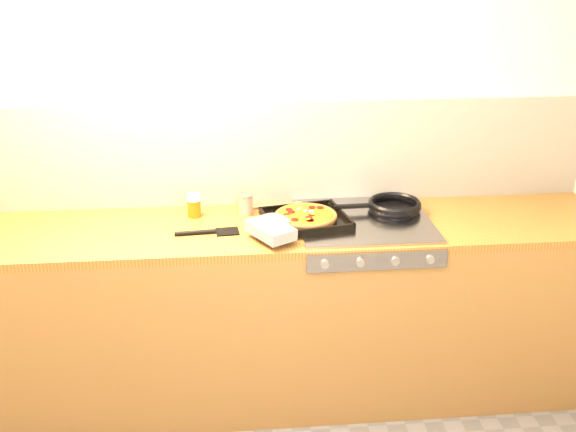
{
  "coord_description": "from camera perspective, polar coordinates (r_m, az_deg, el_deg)",
  "views": [
    {
      "loc": [
        -0.17,
        -1.7,
        2.1
      ],
      "look_at": [
        0.1,
        1.08,
        0.95
      ],
      "focal_mm": 42.0,
      "sensor_mm": 36.0,
      "label": 1
    }
  ],
  "objects": [
    {
      "name": "stovetop",
      "position": [
        3.11,
        6.41,
        -0.4
      ],
      "size": [
        0.6,
        0.56,
        0.02
      ],
      "primitive_type": "cube",
      "color": "#95959A",
      "rests_on": "counter_run"
    },
    {
      "name": "black_spatula",
      "position": [
        2.98,
        -6.74,
        -1.36
      ],
      "size": [
        0.28,
        0.09,
        0.02
      ],
      "color": "black",
      "rests_on": "counter_run"
    },
    {
      "name": "pizza_on_tray",
      "position": [
        3.0,
        0.65,
        -0.33
      ],
      "size": [
        0.49,
        0.48,
        0.06
      ],
      "color": "black",
      "rests_on": "stovetop"
    },
    {
      "name": "juice_glass",
      "position": [
        3.16,
        -7.96,
        0.9
      ],
      "size": [
        0.08,
        0.08,
        0.11
      ],
      "color": "#DB540C",
      "rests_on": "counter_run"
    },
    {
      "name": "frying_pan",
      "position": [
        3.21,
        8.91,
        0.84
      ],
      "size": [
        0.42,
        0.26,
        0.04
      ],
      "color": "black",
      "rests_on": "stovetop"
    },
    {
      "name": "room_shell",
      "position": [
        3.23,
        -2.29,
        5.28
      ],
      "size": [
        3.2,
        3.2,
        3.2
      ],
      "color": "white",
      "rests_on": "ground"
    },
    {
      "name": "counter_run",
      "position": [
        3.25,
        -1.8,
        -8.1
      ],
      "size": [
        3.2,
        0.62,
        0.9
      ],
      "color": "brown",
      "rests_on": "ground"
    },
    {
      "name": "tomato_can",
      "position": [
        3.16,
        -3.59,
        0.97
      ],
      "size": [
        0.09,
        0.09,
        0.1
      ],
      "color": "#9A1A0C",
      "rests_on": "counter_run"
    },
    {
      "name": "wooden_spoon",
      "position": [
        3.25,
        -0.72,
        0.93
      ],
      "size": [
        0.3,
        0.07,
        0.02
      ],
      "color": "#AE7149",
      "rests_on": "counter_run"
    }
  ]
}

